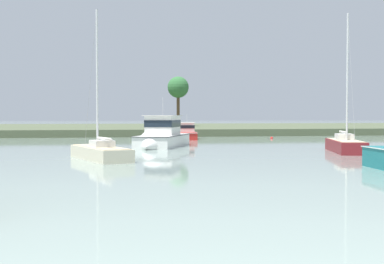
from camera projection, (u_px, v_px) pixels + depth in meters
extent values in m
cube|color=#4C563D|center=(152.00, 129.00, 96.89)|extent=(237.96, 50.77, 1.03)
cube|color=#B2231E|center=(187.00, 138.00, 65.58)|extent=(2.98, 6.66, 1.39)
cone|color=#B2231E|center=(186.00, 136.00, 68.80)|extent=(2.22, 2.03, 2.02)
cube|color=silver|center=(187.00, 132.00, 65.56)|extent=(3.09, 6.80, 0.05)
cube|color=silver|center=(187.00, 127.00, 65.91)|extent=(2.07, 2.61, 1.13)
cube|color=#19232D|center=(187.00, 127.00, 65.91)|extent=(2.11, 2.66, 0.41)
cube|color=beige|center=(187.00, 123.00, 65.89)|extent=(2.39, 2.93, 0.06)
cylinder|color=silver|center=(187.00, 118.00, 65.87)|extent=(0.03, 0.03, 1.11)
cube|color=maroon|center=(345.00, 150.00, 42.85)|extent=(4.13, 8.30, 1.63)
cube|color=#CCB78E|center=(345.00, 140.00, 42.82)|extent=(3.76, 7.77, 0.04)
cube|color=silver|center=(344.00, 137.00, 43.21)|extent=(1.73, 2.06, 0.48)
cylinder|color=silver|center=(347.00, 77.00, 42.01)|extent=(0.16, 0.16, 10.25)
cylinder|color=silver|center=(343.00, 132.00, 43.76)|extent=(0.99, 3.14, 0.13)
cylinder|color=silver|center=(343.00, 132.00, 43.76)|extent=(0.91, 2.83, 0.14)
cylinder|color=#999999|center=(351.00, 76.00, 40.41)|extent=(0.88, 3.12, 10.21)
cube|color=beige|center=(100.00, 158.00, 35.63)|extent=(4.37, 7.77, 1.43)
cube|color=#CCB78E|center=(100.00, 147.00, 35.61)|extent=(3.99, 7.26, 0.04)
cube|color=silver|center=(102.00, 144.00, 35.27)|extent=(1.79, 1.99, 0.45)
cylinder|color=silver|center=(97.00, 78.00, 35.98)|extent=(0.15, 0.15, 9.44)
cylinder|color=silver|center=(104.00, 139.00, 34.79)|extent=(1.07, 2.88, 0.12)
cylinder|color=silver|center=(104.00, 138.00, 34.79)|extent=(1.00, 2.60, 0.14)
cylinder|color=#999999|center=(91.00, 80.00, 37.30)|extent=(0.98, 2.86, 9.40)
cube|color=white|center=(163.00, 144.00, 50.26)|extent=(6.34, 9.32, 1.73)
cone|color=white|center=(149.00, 147.00, 46.01)|extent=(3.68, 3.38, 2.98)
cube|color=black|center=(163.00, 135.00, 50.23)|extent=(6.53, 9.53, 0.05)
cube|color=silver|center=(163.00, 125.00, 50.27)|extent=(3.74, 4.18, 1.84)
cube|color=#19232D|center=(163.00, 124.00, 50.26)|extent=(3.82, 4.26, 0.66)
cube|color=beige|center=(163.00, 116.00, 50.24)|extent=(4.29, 4.72, 0.06)
cylinder|color=silver|center=(163.00, 106.00, 50.21)|extent=(0.03, 0.03, 1.77)
sphere|color=red|center=(272.00, 138.00, 67.01)|extent=(0.37, 0.37, 0.37)
torus|color=#333338|center=(272.00, 136.00, 67.01)|extent=(0.12, 0.12, 0.02)
cylinder|color=brown|center=(178.00, 109.00, 96.68)|extent=(0.58, 0.58, 6.29)
sphere|color=#336B38|center=(178.00, 87.00, 96.55)|extent=(3.97, 3.97, 3.97)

